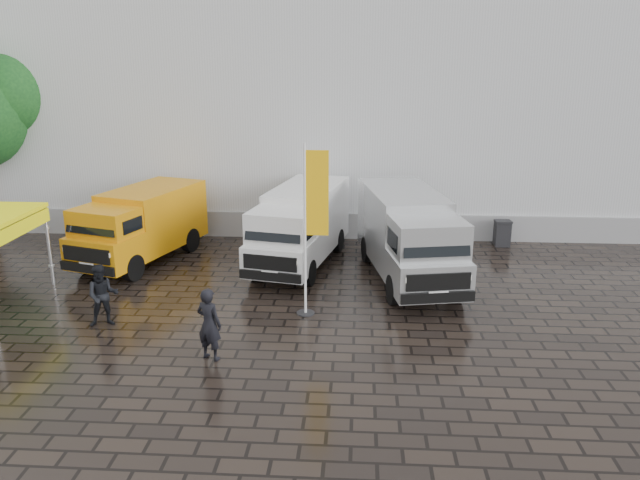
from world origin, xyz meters
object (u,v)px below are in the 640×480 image
at_px(wheelie_bin, 502,233).
at_px(person_tent, 103,295).
at_px(flagpole, 312,222).
at_px(person_front, 209,324).
at_px(van_yellow, 140,227).
at_px(van_white, 300,228).
at_px(van_silver, 409,238).

height_order(wheelie_bin, person_tent, person_tent).
distance_m(flagpole, person_front, 3.96).
bearing_deg(flagpole, wheelie_bin, 46.23).
xyz_separation_m(van_yellow, person_tent, (0.80, -5.30, -0.39)).
distance_m(van_yellow, person_tent, 5.37).
xyz_separation_m(van_white, wheelie_bin, (7.37, 2.67, -0.79)).
height_order(van_silver, person_front, van_silver).
distance_m(van_yellow, person_front, 8.09).
distance_m(van_white, person_tent, 7.15).
distance_m(person_front, person_tent, 3.66).
bearing_deg(van_yellow, van_white, 18.20).
bearing_deg(van_silver, van_yellow, 161.66).
bearing_deg(van_silver, person_tent, -164.41).
bearing_deg(wheelie_bin, flagpole, -134.65).
height_order(van_silver, person_tent, van_silver).
distance_m(van_white, van_silver, 3.77).
relative_size(van_white, van_silver, 0.94).
bearing_deg(flagpole, person_front, -128.06).
distance_m(van_silver, wheelie_bin, 5.55).
xyz_separation_m(wheelie_bin, person_front, (-8.84, -9.74, 0.40)).
height_order(van_yellow, wheelie_bin, van_yellow).
bearing_deg(van_silver, flagpole, -144.08).
relative_size(wheelie_bin, person_front, 0.55).
relative_size(flagpole, person_tent, 2.82).
relative_size(van_white, wheelie_bin, 6.07).
bearing_deg(person_tent, person_front, -46.29).
xyz_separation_m(flagpole, person_front, (-2.19, -2.80, -1.75)).
xyz_separation_m(van_white, person_front, (-1.47, -7.06, -0.39)).
relative_size(person_front, person_tent, 1.05).
height_order(van_yellow, person_tent, van_yellow).
relative_size(van_yellow, van_silver, 0.85).
distance_m(van_silver, person_front, 7.68).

